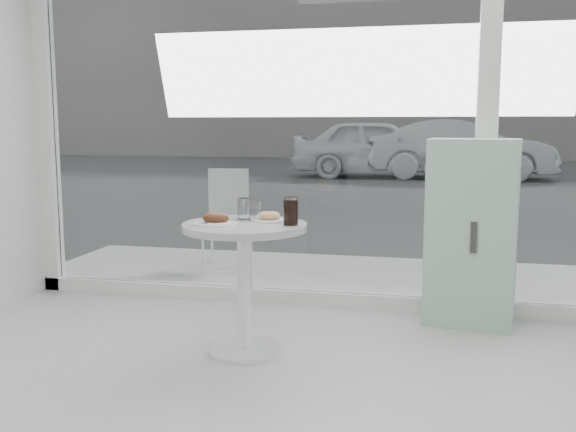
% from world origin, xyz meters
% --- Properties ---
extents(storefront, '(5.00, 0.14, 3.00)m').
position_xyz_m(storefront, '(0.07, 3.00, 1.71)').
color(storefront, white).
rests_on(storefront, ground).
extents(main_table, '(0.72, 0.72, 0.77)m').
position_xyz_m(main_table, '(-0.50, 1.90, 0.55)').
color(main_table, white).
rests_on(main_table, ground).
extents(patio_deck, '(5.60, 1.60, 0.05)m').
position_xyz_m(patio_deck, '(0.00, 3.80, 0.03)').
color(patio_deck, beige).
rests_on(patio_deck, ground).
extents(street, '(40.00, 24.00, 0.00)m').
position_xyz_m(street, '(0.00, 16.00, -0.00)').
color(street, '#383838').
rests_on(street, ground).
extents(far_building, '(40.00, 2.00, 8.00)m').
position_xyz_m(far_building, '(0.00, 25.00, 4.00)').
color(far_building, gray).
rests_on(far_building, ground).
extents(mint_cabinet, '(0.62, 0.47, 1.24)m').
position_xyz_m(mint_cabinet, '(0.82, 2.78, 0.62)').
color(mint_cabinet, '#9CC7AE').
rests_on(mint_cabinet, ground).
extents(patio_chair, '(0.41, 0.41, 0.88)m').
position_xyz_m(patio_chair, '(-1.28, 3.96, 0.55)').
color(patio_chair, white).
rests_on(patio_chair, patio_deck).
extents(car_white, '(4.43, 1.88, 1.50)m').
position_xyz_m(car_white, '(-0.72, 14.83, 0.75)').
color(car_white, silver).
rests_on(car_white, street).
extents(car_silver, '(4.43, 1.56, 1.46)m').
position_xyz_m(car_silver, '(1.27, 14.79, 0.73)').
color(car_silver, '#999CA0').
rests_on(car_silver, street).
extents(plate_fritter, '(0.25, 0.25, 0.07)m').
position_xyz_m(plate_fritter, '(-0.64, 1.82, 0.80)').
color(plate_fritter, silver).
rests_on(plate_fritter, main_table).
extents(plate_donut, '(0.22, 0.22, 0.05)m').
position_xyz_m(plate_donut, '(-0.38, 2.01, 0.79)').
color(plate_donut, silver).
rests_on(plate_donut, main_table).
extents(water_tumbler_a, '(0.08, 0.08, 0.13)m').
position_xyz_m(water_tumbler_a, '(-0.55, 2.07, 0.83)').
color(water_tumbler_a, white).
rests_on(water_tumbler_a, main_table).
extents(water_tumbler_b, '(0.07, 0.07, 0.12)m').
position_xyz_m(water_tumbler_b, '(-0.48, 2.05, 0.82)').
color(water_tumbler_b, white).
rests_on(water_tumbler_b, main_table).
extents(cola_glass, '(0.08, 0.08, 0.16)m').
position_xyz_m(cola_glass, '(-0.23, 1.90, 0.85)').
color(cola_glass, white).
rests_on(cola_glass, main_table).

